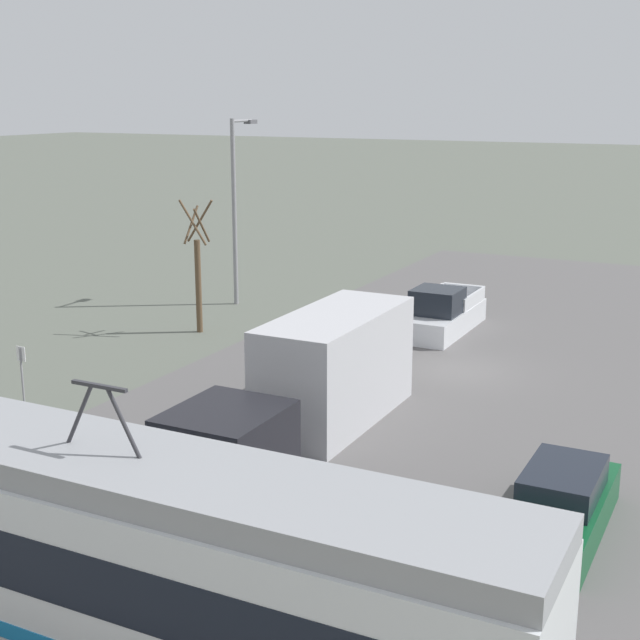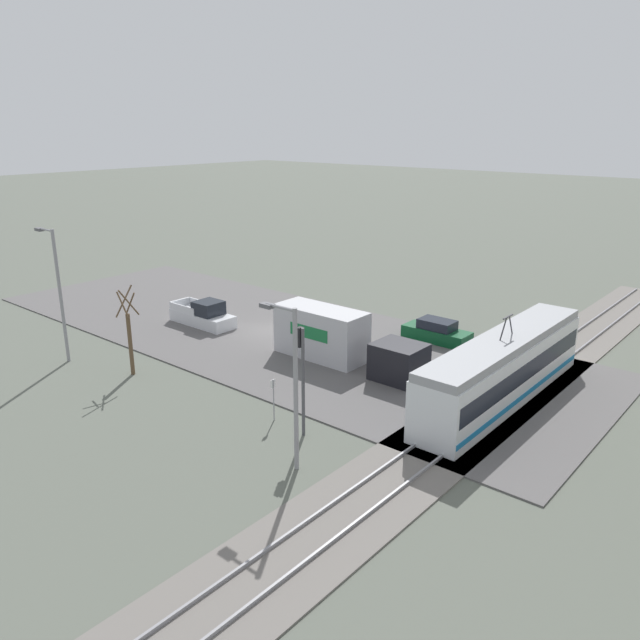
% 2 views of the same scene
% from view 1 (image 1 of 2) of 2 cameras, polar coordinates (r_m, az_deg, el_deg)
% --- Properties ---
extents(ground_plane, '(320.00, 320.00, 0.00)m').
position_cam_1_polar(ground_plane, '(31.13, 8.46, -3.29)').
color(ground_plane, '#565B51').
extents(road_surface, '(16.94, 46.59, 0.08)m').
position_cam_1_polar(road_surface, '(31.11, 8.46, -3.22)').
color(road_surface, '#565454').
rests_on(road_surface, ground).
extents(light_rail_tram, '(15.00, 2.65, 4.64)m').
position_cam_1_polar(light_rail_tram, '(15.94, -13.31, -14.11)').
color(light_rail_tram, silver).
rests_on(light_rail_tram, ground).
extents(box_truck, '(2.43, 10.25, 3.18)m').
position_cam_1_polar(box_truck, '(24.48, -0.43, -4.16)').
color(box_truck, black).
rests_on(box_truck, ground).
extents(pickup_truck, '(1.95, 5.38, 1.88)m').
position_cam_1_polar(pickup_truck, '(35.81, 7.83, 0.35)').
color(pickup_truck, silver).
rests_on(pickup_truck, ground).
extents(sedan_car_0, '(1.75, 4.64, 1.49)m').
position_cam_1_polar(sedan_car_0, '(20.19, 15.19, -11.40)').
color(sedan_car_0, '#0C4723').
rests_on(sedan_car_0, ground).
extents(street_tree, '(1.25, 1.04, 5.33)m').
position_cam_1_polar(street_tree, '(35.74, -7.82, 3.01)').
color(street_tree, brown).
rests_on(street_tree, ground).
extents(street_lamp_near_crossing, '(0.36, 1.95, 8.30)m').
position_cam_1_polar(street_lamp_near_crossing, '(40.37, -5.38, 7.72)').
color(street_lamp_near_crossing, gray).
rests_on(street_lamp_near_crossing, ground).
extents(no_parking_sign, '(0.32, 0.08, 2.19)m').
position_cam_1_polar(no_parking_sign, '(27.42, -18.52, -3.34)').
color(no_parking_sign, gray).
rests_on(no_parking_sign, ground).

